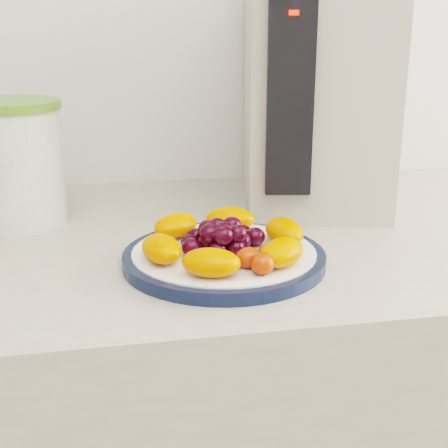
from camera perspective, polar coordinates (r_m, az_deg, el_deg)
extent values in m
cylinder|color=#0F1934|center=(0.74, 0.00, -3.15)|extent=(0.24, 0.24, 0.01)
cylinder|color=white|center=(0.74, 0.00, -3.08)|extent=(0.22, 0.22, 0.02)
cylinder|color=#3F6023|center=(0.92, -18.61, 4.90)|extent=(0.17, 0.17, 0.16)
cylinder|color=#577729|center=(0.90, -19.15, 10.27)|extent=(0.18, 0.18, 0.01)
cube|color=#ABA294|center=(0.98, 8.18, 12.21)|extent=(0.25, 0.32, 0.36)
cube|color=black|center=(0.83, 6.07, 11.64)|extent=(0.06, 0.03, 0.26)
cube|color=#FF0C05|center=(0.82, 6.40, 18.65)|extent=(0.01, 0.01, 0.01)
ellipsoid|color=#FF5A00|center=(0.76, 5.53, -0.65)|extent=(0.05, 0.07, 0.03)
ellipsoid|color=#FF5A00|center=(0.80, 0.58, 0.48)|extent=(0.07, 0.06, 0.03)
ellipsoid|color=#FF5A00|center=(0.78, -4.44, -0.13)|extent=(0.08, 0.07, 0.03)
ellipsoid|color=#FF5A00|center=(0.70, -5.74, -2.27)|extent=(0.06, 0.07, 0.03)
ellipsoid|color=#FF5A00|center=(0.66, -1.19, -3.55)|extent=(0.07, 0.06, 0.03)
ellipsoid|color=#FF5A00|center=(0.69, 5.28, -2.59)|extent=(0.07, 0.07, 0.03)
ellipsoid|color=black|center=(0.73, 0.00, -1.76)|extent=(0.02, 0.02, 0.02)
ellipsoid|color=black|center=(0.73, 1.63, -1.58)|extent=(0.02, 0.02, 0.02)
ellipsoid|color=black|center=(0.75, 0.53, -1.19)|extent=(0.02, 0.02, 0.02)
ellipsoid|color=black|center=(0.74, -1.07, -1.23)|extent=(0.02, 0.02, 0.02)
ellipsoid|color=black|center=(0.73, -1.64, -1.80)|extent=(0.02, 0.02, 0.02)
ellipsoid|color=black|center=(0.71, -0.56, -2.29)|extent=(0.02, 0.02, 0.02)
ellipsoid|color=black|center=(0.71, 1.11, -2.17)|extent=(0.02, 0.02, 0.02)
ellipsoid|color=black|center=(0.75, 2.85, -1.17)|extent=(0.02, 0.02, 0.02)
ellipsoid|color=black|center=(0.76, 1.74, -0.84)|extent=(0.02, 0.02, 0.02)
ellipsoid|color=black|center=(0.77, 0.22, -0.61)|extent=(0.02, 0.02, 0.02)
ellipsoid|color=black|center=(0.76, -1.35, -0.73)|extent=(0.02, 0.02, 0.02)
ellipsoid|color=black|center=(0.75, -2.60, -1.13)|extent=(0.02, 0.02, 0.02)
ellipsoid|color=black|center=(0.73, -3.22, -1.68)|extent=(0.02, 0.02, 0.02)
ellipsoid|color=black|center=(0.71, -2.98, -2.14)|extent=(0.02, 0.02, 0.02)
ellipsoid|color=black|center=(0.72, 0.00, -0.56)|extent=(0.02, 0.02, 0.02)
ellipsoid|color=black|center=(0.74, 0.72, -0.12)|extent=(0.02, 0.02, 0.02)
ellipsoid|color=black|center=(0.74, -0.62, -0.13)|extent=(0.02, 0.02, 0.02)
ellipsoid|color=black|center=(0.73, -1.52, -0.43)|extent=(0.02, 0.02, 0.02)
ellipsoid|color=black|center=(0.71, -1.29, -0.84)|extent=(0.02, 0.02, 0.02)
ellipsoid|color=black|center=(0.70, -0.06, -1.05)|extent=(0.02, 0.02, 0.02)
ellipsoid|color=black|center=(0.71, 1.23, -0.89)|extent=(0.02, 0.02, 0.02)
ellipsoid|color=red|center=(0.68, 2.29, -3.09)|extent=(0.03, 0.03, 0.02)
ellipsoid|color=red|center=(0.69, 4.12, -2.79)|extent=(0.04, 0.04, 0.02)
ellipsoid|color=red|center=(0.66, 3.61, -3.63)|extent=(0.04, 0.04, 0.02)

